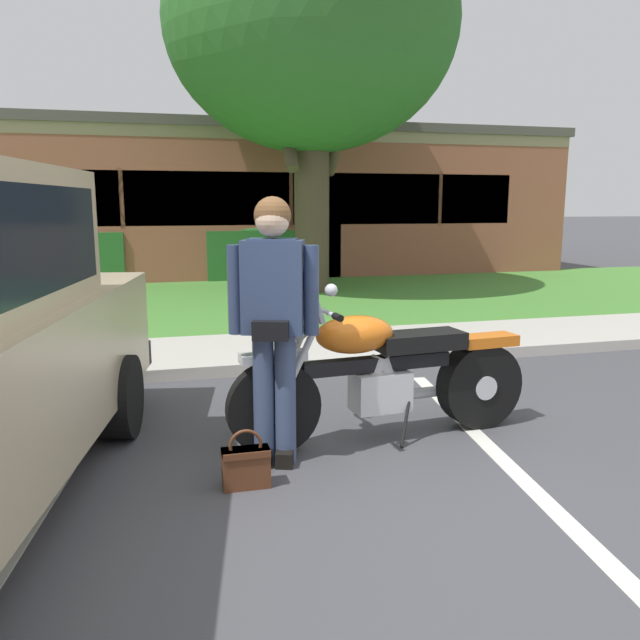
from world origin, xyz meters
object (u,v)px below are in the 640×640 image
(rider_person, at_px, (273,312))
(hedge_center_left, at_px, (262,251))
(handbag, at_px, (246,464))
(brick_building, at_px, (131,202))
(motorcycle, at_px, (393,372))
(shade_tree, at_px, (311,26))
(hedge_left, at_px, (63,254))

(rider_person, bearing_deg, hedge_center_left, 80.89)
(handbag, xyz_separation_m, brick_building, (-1.04, 15.67, 1.56))
(handbag, distance_m, brick_building, 15.78)
(motorcycle, bearing_deg, shade_tree, 80.47)
(motorcycle, height_order, hedge_center_left, motorcycle)
(brick_building, bearing_deg, shade_tree, -66.61)
(handbag, xyz_separation_m, hedge_left, (-2.26, 10.23, 0.51))
(hedge_left, relative_size, hedge_center_left, 0.99)
(shade_tree, xyz_separation_m, brick_building, (-3.39, 7.85, -2.98))
(hedge_left, relative_size, brick_building, 0.12)
(handbag, distance_m, shade_tree, 9.35)
(motorcycle, distance_m, hedge_left, 10.27)
(shade_tree, relative_size, brick_building, 0.34)
(rider_person, relative_size, shade_tree, 0.25)
(handbag, bearing_deg, rider_person, 54.56)
(rider_person, distance_m, handbag, 0.94)
(hedge_center_left, bearing_deg, shade_tree, -77.68)
(rider_person, height_order, hedge_center_left, rider_person)
(shade_tree, relative_size, hedge_center_left, 2.81)
(shade_tree, height_order, brick_building, shade_tree)
(brick_building, bearing_deg, rider_person, -85.23)
(motorcycle, xyz_separation_m, hedge_center_left, (0.69, 9.69, 0.16))
(shade_tree, distance_m, hedge_center_left, 4.73)
(rider_person, relative_size, brick_building, 0.08)
(hedge_left, bearing_deg, motorcycle, -70.70)
(shade_tree, bearing_deg, hedge_center_left, 102.32)
(hedge_left, distance_m, hedge_center_left, 4.09)
(rider_person, relative_size, hedge_center_left, 0.70)
(rider_person, relative_size, handbag, 4.74)
(motorcycle, xyz_separation_m, rider_person, (-0.89, -0.21, 0.50))
(handbag, relative_size, hedge_left, 0.15)
(shade_tree, bearing_deg, rider_person, -105.77)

